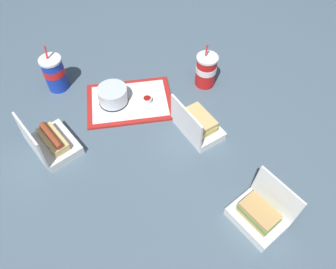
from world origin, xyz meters
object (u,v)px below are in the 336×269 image
plastic_fork (138,114)px  cake_container (113,96)px  ketchup_cup (147,100)px  clamshell_sandwich_left (259,215)px  clamshell_sandwich_front (198,124)px  soda_cup_corner (206,70)px  soda_cup_front (54,73)px  food_tray (130,102)px  clamshell_hotdog_corner (52,143)px

plastic_fork → cake_container: bearing=-55.5°
ketchup_cup → clamshell_sandwich_left: size_ratio=0.18×
cake_container → clamshell_sandwich_front: clamshell_sandwich_front is taller
plastic_fork → soda_cup_corner: soda_cup_corner is taller
plastic_fork → ketchup_cup: bearing=-137.6°
clamshell_sandwich_front → soda_cup_front: soda_cup_front is taller
cake_container → ketchup_cup: cake_container is taller
plastic_fork → clamshell_sandwich_front: size_ratio=0.46×
cake_container → food_tray: bearing=-175.8°
food_tray → clamshell_sandwich_left: 0.72m
clamshell_sandwich_front → soda_cup_corner: bearing=-98.8°
ketchup_cup → clamshell_sandwich_left: bearing=127.1°
cake_container → ketchup_cup: 0.15m
plastic_fork → clamshell_hotdog_corner: 0.36m
cake_container → soda_cup_front: (0.27, -0.10, 0.04)m
clamshell_sandwich_left → clamshell_hotdog_corner: size_ratio=0.94×
clamshell_hotdog_corner → plastic_fork: bearing=-150.8°
clamshell_sandwich_left → food_tray: bearing=-48.1°
cake_container → clamshell_sandwich_left: 0.76m
cake_container → clamshell_sandwich_front: bearing=157.4°
ketchup_cup → clamshell_hotdog_corner: size_ratio=0.16×
clamshell_sandwich_left → clamshell_hotdog_corner: bearing=-20.4°
cake_container → ketchup_cup: (-0.15, 0.00, -0.02)m
food_tray → ketchup_cup: size_ratio=10.25×
clamshell_sandwich_front → soda_cup_corner: soda_cup_corner is taller
cake_container → soda_cup_corner: 0.43m
ketchup_cup → clamshell_sandwich_front: clamshell_sandwich_front is taller
plastic_fork → clamshell_sandwich_front: 0.26m
ketchup_cup → food_tray: bearing=-4.2°
plastic_fork → clamshell_sandwich_front: bearing=141.8°
ketchup_cup → clamshell_sandwich_front: (-0.21, 0.15, 0.02)m
clamshell_sandwich_left → soda_cup_corner: 0.68m
clamshell_sandwich_front → soda_cup_front: 0.68m
ketchup_cup → plastic_fork: bearing=63.8°
clamshell_sandwich_front → clamshell_hotdog_corner: (0.57, 0.10, -0.00)m
ketchup_cup → plastic_fork: 0.08m
clamshell_sandwich_left → soda_cup_corner: size_ratio=1.07×
food_tray → soda_cup_corner: soda_cup_corner is taller
clamshell_sandwich_left → plastic_fork: bearing=-46.2°
cake_container → clamshell_hotdog_corner: 0.33m
clamshell_sandwich_left → clamshell_hotdog_corner: 0.80m
ketchup_cup → cake_container: bearing=-0.3°
soda_cup_front → plastic_fork: bearing=155.3°
cake_container → clamshell_sandwich_left: size_ratio=0.57×
food_tray → plastic_fork: bearing=118.0°
food_tray → cake_container: cake_container is taller
clamshell_sandwich_left → clamshell_hotdog_corner: (0.75, -0.28, -0.00)m
plastic_fork → clamshell_hotdog_corner: clamshell_hotdog_corner is taller
food_tray → clamshell_sandwich_front: clamshell_sandwich_front is taller
plastic_fork → clamshell_sandwich_front: clamshell_sandwich_front is taller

